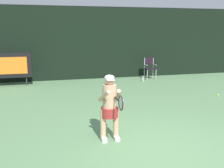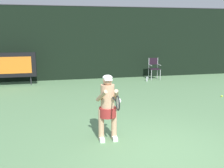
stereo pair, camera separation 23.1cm
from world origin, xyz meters
name	(u,v)px [view 1 (the left image)]	position (x,y,z in m)	size (l,w,h in m)	color
ground	(166,157)	(0.00, -0.19, -0.01)	(18.00, 22.00, 0.03)	#5E8859
backdrop_screen	(91,43)	(0.00, 8.50, 1.81)	(18.00, 0.12, 3.66)	black
scoreboard	(6,66)	(-4.00, 7.52, 0.95)	(2.20, 0.21, 1.50)	black
umpire_chair	(150,67)	(2.88, 7.68, 0.62)	(0.52, 0.44, 1.08)	#B7B7BC
water_bottle	(143,79)	(2.32, 7.19, 0.12)	(0.07, 0.07, 0.27)	silver
tennis_player	(110,105)	(-0.91, 0.88, 0.84)	(0.53, 0.60, 1.52)	white
tennis_racket	(121,103)	(-0.82, 0.30, 1.05)	(0.03, 0.60, 0.31)	black
tennis_ball_loose	(218,95)	(4.07, 3.73, 0.03)	(0.07, 0.07, 0.07)	#CCDB3D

